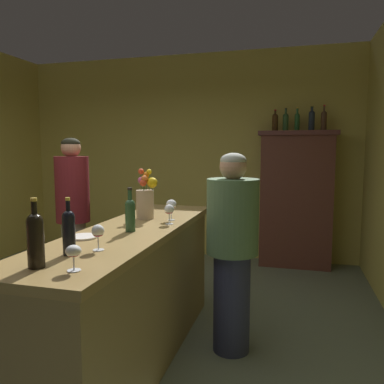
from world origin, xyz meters
name	(u,v)px	position (x,y,z in m)	size (l,w,h in m)	color
floor	(77,353)	(0.00, 0.00, 0.00)	(7.76, 7.76, 0.00)	#656F59
wall_back	(185,156)	(0.00, 3.04, 1.49)	(5.11, 0.12, 2.97)	#C7B554
bar_counter	(133,295)	(0.47, 0.01, 0.51)	(0.63, 2.35, 1.01)	olive
display_cabinet	(296,197)	(1.63, 2.76, 0.95)	(1.01, 0.39, 1.83)	brown
wine_bottle_chardonnay	(69,230)	(0.44, -0.72, 1.15)	(0.07, 0.07, 0.31)	black
wine_bottle_syrah	(130,213)	(0.51, -0.09, 1.14)	(0.07, 0.07, 0.30)	#274C2C
wine_bottle_rose	(35,237)	(0.42, -0.95, 1.16)	(0.08, 0.08, 0.34)	black
wine_glass_front	(98,232)	(0.54, -0.60, 1.12)	(0.07, 0.07, 0.15)	white
wine_glass_mid	(169,210)	(0.69, 0.22, 1.12)	(0.07, 0.07, 0.15)	white
wine_glass_rear	(171,205)	(0.65, 0.38, 1.14)	(0.08, 0.08, 0.17)	white
wine_glass_spare	(73,253)	(0.62, -0.95, 1.10)	(0.07, 0.07, 0.12)	white
flower_arrangement	(146,199)	(0.43, 0.39, 1.18)	(0.18, 0.14, 0.41)	tan
cheese_plate	(83,237)	(0.30, -0.35, 1.02)	(0.19, 0.19, 0.01)	white
display_bottle_left	(275,122)	(1.33, 2.76, 1.96)	(0.08, 0.08, 0.29)	#3F2812
display_bottle_midleft	(286,121)	(1.47, 2.76, 1.96)	(0.08, 0.08, 0.30)	#2C4E2A
display_bottle_center	(297,121)	(1.62, 2.76, 1.96)	(0.07, 0.07, 0.31)	#225027
display_bottle_midright	(312,119)	(1.80, 2.76, 1.98)	(0.08, 0.08, 0.31)	#1F2937
display_bottle_right	(324,120)	(1.95, 2.76, 1.97)	(0.07, 0.07, 0.33)	#493020
patron_in_grey	(73,213)	(-0.55, 0.86, 0.94)	(0.33, 0.33, 1.70)	#AEA398
bartender	(232,246)	(1.15, 0.36, 0.84)	(0.40, 0.40, 1.55)	#2B2E4F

